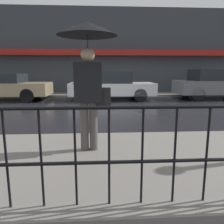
% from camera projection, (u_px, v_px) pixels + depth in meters
% --- Properties ---
extents(ground_plane, '(80.00, 80.00, 0.00)m').
position_uv_depth(ground_plane, '(102.00, 109.00, 8.58)').
color(ground_plane, black).
extents(sidewalk_near, '(28.00, 2.83, 0.15)m').
position_uv_depth(sidewalk_near, '(106.00, 163.00, 3.36)').
color(sidewalk_near, slate).
rests_on(sidewalk_near, ground_plane).
extents(sidewalk_far, '(28.00, 1.72, 0.15)m').
position_uv_depth(sidewalk_far, '(101.00, 95.00, 13.22)').
color(sidewalk_far, slate).
rests_on(sidewalk_far, ground_plane).
extents(lane_marking, '(25.20, 0.12, 0.01)m').
position_uv_depth(lane_marking, '(102.00, 109.00, 8.57)').
color(lane_marking, gold).
rests_on(lane_marking, ground_plane).
extents(building_storefront, '(28.00, 0.85, 5.34)m').
position_uv_depth(building_storefront, '(100.00, 52.00, 13.71)').
color(building_storefront, '#383D42').
rests_on(building_storefront, ground_plane).
extents(railing_foreground, '(12.00, 0.04, 1.00)m').
position_uv_depth(railing_foreground, '(109.00, 145.00, 2.09)').
color(railing_foreground, black).
rests_on(railing_foreground, sidewalk_near).
extents(pedestrian, '(0.95, 0.95, 2.08)m').
position_uv_depth(pedestrian, '(88.00, 54.00, 3.45)').
color(pedestrian, '#4C4742').
rests_on(pedestrian, sidewalk_near).
extents(car_tan, '(4.60, 1.82, 1.35)m').
position_uv_depth(car_tan, '(2.00, 87.00, 10.99)').
color(car_tan, tan).
rests_on(car_tan, ground_plane).
extents(car_white, '(4.33, 1.91, 1.46)m').
position_uv_depth(car_white, '(111.00, 86.00, 11.30)').
color(car_white, silver).
rests_on(car_white, ground_plane).
extents(car_grey, '(4.19, 1.77, 1.57)m').
position_uv_depth(car_grey, '(215.00, 84.00, 11.62)').
color(car_grey, slate).
rests_on(car_grey, ground_plane).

